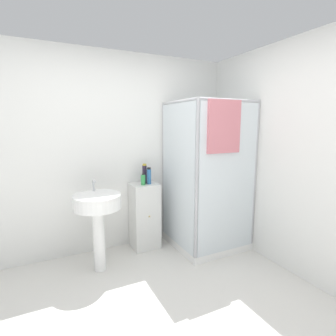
# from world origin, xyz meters

# --- Properties ---
(wall_back) EXTENTS (6.40, 0.06, 2.50)m
(wall_back) POSITION_xyz_m (0.00, 1.70, 1.25)
(wall_back) COLOR white
(wall_back) RESTS_ON ground_plane
(wall_right) EXTENTS (0.06, 6.40, 2.50)m
(wall_right) POSITION_xyz_m (1.70, 0.00, 1.25)
(wall_right) COLOR white
(wall_right) RESTS_ON ground_plane
(shower_enclosure) EXTENTS (0.89, 0.92, 1.90)m
(shower_enclosure) POSITION_xyz_m (1.16, 1.14, 0.53)
(shower_enclosure) COLOR white
(shower_enclosure) RESTS_ON ground_plane
(vanity_cabinet) EXTENTS (0.34, 0.34, 0.86)m
(vanity_cabinet) POSITION_xyz_m (0.45, 1.50, 0.43)
(vanity_cabinet) COLOR silver
(vanity_cabinet) RESTS_ON ground_plane
(sink) EXTENTS (0.51, 0.51, 1.00)m
(sink) POSITION_xyz_m (-0.21, 1.19, 0.69)
(sink) COLOR white
(sink) RESTS_ON ground_plane
(soap_dispenser) EXTENTS (0.06, 0.06, 0.16)m
(soap_dispenser) POSITION_xyz_m (0.42, 1.45, 0.92)
(soap_dispenser) COLOR green
(soap_dispenser) RESTS_ON vanity_cabinet
(shampoo_bottle_tall_black) EXTENTS (0.06, 0.06, 0.26)m
(shampoo_bottle_tall_black) POSITION_xyz_m (0.47, 1.53, 0.98)
(shampoo_bottle_tall_black) COLOR #281E33
(shampoo_bottle_tall_black) RESTS_ON vanity_cabinet
(shampoo_bottle_blue) EXTENTS (0.05, 0.05, 0.22)m
(shampoo_bottle_blue) POSITION_xyz_m (0.50, 1.46, 0.96)
(shampoo_bottle_blue) COLOR #2D66A3
(shampoo_bottle_blue) RESTS_ON vanity_cabinet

